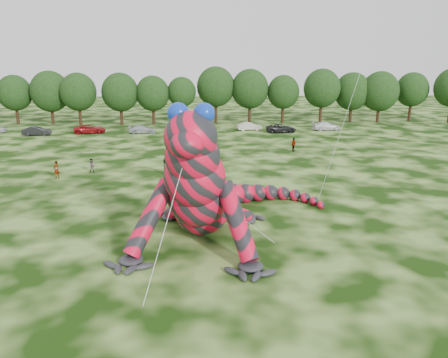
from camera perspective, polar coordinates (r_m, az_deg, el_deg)
name	(u,v)px	position (r m, az deg, el deg)	size (l,w,h in m)	color
ground	(126,261)	(27.75, -12.72, -10.43)	(240.00, 240.00, 0.00)	#16330A
inflatable_gecko	(204,165)	(30.50, -2.57, 1.88)	(16.11, 19.13, 9.56)	red
flying_kite	(384,2)	(34.52, 20.12, 20.90)	(4.11, 3.31, 17.87)	red
tree_4	(15,100)	(90.43, -25.58, 9.32)	(6.22, 5.60, 9.06)	black
tree_5	(51,98)	(87.87, -21.70, 9.84)	(7.16, 6.44, 9.80)	black
tree_6	(79,99)	(84.59, -18.44, 9.85)	(6.52, 5.86, 9.49)	black
tree_7	(120,99)	(83.04, -13.37, 10.12)	(6.68, 6.01, 9.48)	black
tree_8	(153,100)	(82.40, -9.26, 10.11)	(6.14, 5.53, 8.94)	black
tree_9	(182,101)	(82.36, -5.52, 10.14)	(5.27, 4.74, 8.68)	black
tree_10	(216,95)	(83.46, -1.07, 10.91)	(7.09, 6.38, 10.50)	black
tree_11	(250,96)	(83.55, 3.40, 10.74)	(7.01, 6.31, 10.07)	black
tree_12	(283,99)	(84.04, 7.72, 10.28)	(5.99, 5.39, 8.97)	black
tree_13	(321,96)	(84.98, 12.61, 10.50)	(6.83, 6.15, 10.13)	black
tree_14	(352,97)	(88.39, 16.35, 10.20)	(6.82, 6.14, 9.40)	black
tree_15	(379,97)	(89.25, 19.64, 10.05)	(7.17, 6.45, 9.63)	black
tree_16	(411,97)	(93.56, 23.28, 9.83)	(6.26, 5.63, 9.37)	black
car_1	(37,131)	(76.24, -23.27, 5.78)	(1.51, 4.33, 1.43)	black
car_2	(90,129)	(75.38, -17.13, 6.25)	(2.35, 5.09, 1.41)	maroon
car_3	(142,129)	(73.34, -10.62, 6.38)	(1.79, 4.40, 1.28)	#A9AEB3
car_4	(187,128)	(73.45, -4.80, 6.69)	(1.78, 4.43, 1.51)	#13264E
car_5	(249,126)	(75.41, 3.31, 6.90)	(1.46, 4.20, 1.38)	beige
car_6	(281,128)	(73.66, 7.47, 6.59)	(2.29, 4.96, 1.38)	black
car_7	(327,126)	(77.28, 13.26, 6.73)	(1.96, 4.82, 1.40)	white
spectator_3	(294,145)	(58.68, 9.07, 4.46)	(1.06, 0.44, 1.80)	gray
spectator_0	(56,170)	(47.83, -21.05, 1.14)	(0.68, 0.45, 1.88)	gray
spectator_5	(166,166)	(46.63, -7.61, 1.63)	(1.63, 0.52, 1.76)	gray
spectator_1	(92,166)	(49.02, -16.86, 1.66)	(0.76, 0.59, 1.56)	gray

